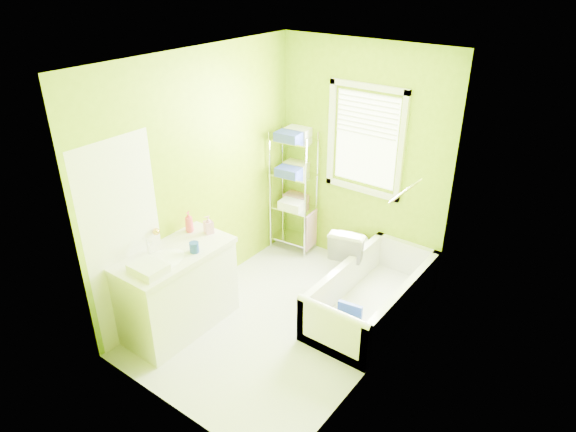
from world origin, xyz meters
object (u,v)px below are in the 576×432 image
Objects in this scene: vanity at (177,288)px; bathtub at (370,301)px; wire_shelf_unit at (294,179)px; toilet at (352,250)px.

bathtub is at bearing 41.86° from vanity.
toilet is at bearing -9.17° from wire_shelf_unit.
toilet is (-0.53, 0.50, 0.18)m from bathtub.
wire_shelf_unit is (0.00, 1.94, 0.49)m from vanity.
wire_shelf_unit reaches higher than toilet.
wire_shelf_unit is (-1.44, 0.65, 0.78)m from bathtub.
vanity is (-1.44, -1.29, 0.29)m from bathtub.
vanity is at bearing -138.14° from bathtub.
bathtub is at bearing -24.20° from wire_shelf_unit.
vanity reaches higher than toilet.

